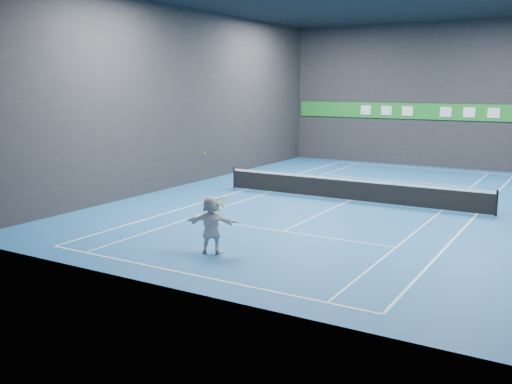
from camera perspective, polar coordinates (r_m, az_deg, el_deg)
The scene contains 18 objects.
ground at distance 26.17m, azimuth 9.31°, elevation -0.85°, with size 26.00×26.00×0.00m, color #1C589A.
wall_back at distance 38.08m, azimuth 16.79°, elevation 9.23°, with size 18.00×0.10×9.00m, color #242427.
wall_front at distance 14.33m, azimuth -9.68°, elevation 7.86°, with size 18.00×0.10×9.00m, color #242427.
wall_left at distance 30.10m, azimuth -6.79°, elevation 9.34°, with size 0.10×26.00×9.00m, color #242427.
baseline_near at distance 16.04m, azimuth -6.59°, elevation -8.18°, with size 10.98×0.08×0.01m, color white.
baseline_far at distance 37.36m, azimuth 16.00°, elevation 2.32°, with size 10.98×0.08×0.01m, color white.
sideline_doubles_left at distance 28.58m, azimuth -0.98°, elevation 0.27°, with size 0.08×23.78×0.01m, color white.
sideline_doubles_right at distance 24.77m, azimuth 21.22°, elevation -2.09°, with size 0.08×23.78×0.01m, color white.
sideline_singles_left at distance 27.89m, azimuth 1.43°, elevation 0.01°, with size 0.06×23.78×0.01m, color white.
sideline_singles_right at distance 25.02m, azimuth 18.11°, elevation -1.77°, with size 0.06×23.78×0.01m, color white.
service_line_near at distance 20.48m, azimuth 2.73°, elevation -3.93°, with size 8.23×0.06×0.01m, color white.
service_line_far at distance 32.13m, azimuth 13.49°, elevation 1.14°, with size 8.23×0.06×0.01m, color white.
center_service_line at distance 26.17m, azimuth 9.31°, elevation -0.84°, with size 0.06×12.80×0.01m, color white.
player at distance 17.69m, azimuth -4.47°, elevation -3.27°, with size 1.69×0.54×1.82m, color silver.
tennis_ball at distance 17.44m, azimuth -5.17°, elevation 3.90°, with size 0.07×0.07×0.07m, color #C7F428.
tennis_net at distance 26.07m, azimuth 9.35°, elevation 0.31°, with size 12.50×0.10×1.07m.
sponsor_banner at distance 38.05m, azimuth 16.68°, elevation 7.73°, with size 17.64×0.11×1.00m.
tennis_racket at distance 17.40m, azimuth -3.57°, elevation -1.04°, with size 0.45×0.35×0.51m.
Camera 1 is at (9.25, -23.93, 5.17)m, focal length 40.00 mm.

